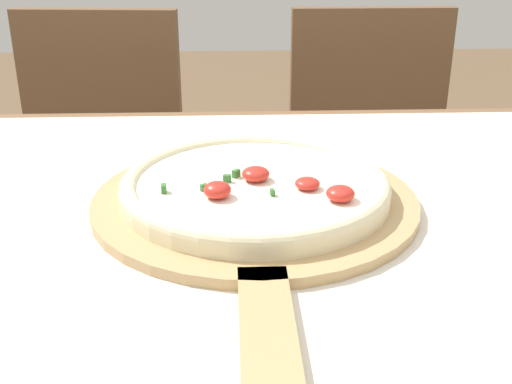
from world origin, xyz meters
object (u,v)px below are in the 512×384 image
Objects in this scene: chair_left at (98,177)px; pizza_peel at (256,208)px; pizza at (255,186)px; chair_right at (371,172)px.

pizza_peel is at bearing -61.21° from chair_left.
pizza_peel is 0.88m from chair_left.
chair_left is at bearing 114.65° from pizza.
pizza_peel is at bearing -90.90° from pizza.
pizza is 0.35× the size of chair_left.
chair_left is (-0.34, 0.74, -0.28)m from pizza.
chair_left is (-0.34, 0.76, -0.26)m from pizza_peel.
pizza_peel is 0.87m from chair_right.
chair_right reaches higher than pizza.
chair_left is 0.65m from chair_right.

